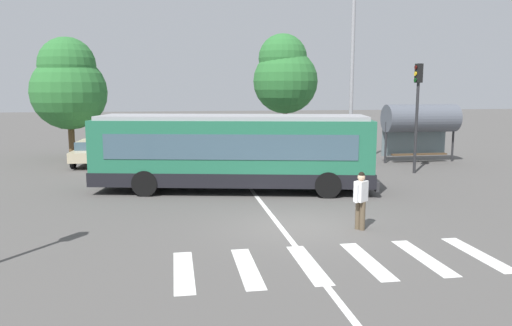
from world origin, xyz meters
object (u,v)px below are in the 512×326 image
city_transit_bus (233,152)px  background_tree_right (285,75)px  parked_car_white (145,151)px  parked_car_silver (335,147)px  traffic_light_far_corner (417,101)px  bus_stop_shelter (421,119)px  parked_car_teal (242,149)px  parked_car_champagne (95,151)px  parked_car_charcoal (195,149)px  background_tree_left (68,85)px  twin_arm_street_lamp (352,54)px  parked_car_black (291,147)px  pedestrian_crossing_street (361,197)px

city_transit_bus → background_tree_right: (5.46, 14.89, 3.51)m
parked_car_white → background_tree_right: size_ratio=0.57×
parked_car_silver → traffic_light_far_corner: traffic_light_far_corner is taller
traffic_light_far_corner → background_tree_right: size_ratio=0.67×
bus_stop_shelter → parked_car_teal: bearing=171.7°
traffic_light_far_corner → parked_car_champagne: bearing=160.8°
parked_car_teal → parked_car_silver: (5.50, 0.19, 0.00)m
city_transit_bus → parked_car_silver: size_ratio=2.55×
parked_car_silver → background_tree_right: bearing=101.7°
parked_car_charcoal → parked_car_silver: (8.12, -0.06, 0.00)m
city_transit_bus → bus_stop_shelter: bus_stop_shelter is taller
parked_car_white → bus_stop_shelter: bus_stop_shelter is taller
parked_car_charcoal → background_tree_left: bearing=157.0°
parked_car_charcoal → twin_arm_street_lamp: size_ratio=0.47×
parked_car_charcoal → bus_stop_shelter: bus_stop_shelter is taller
parked_car_champagne → twin_arm_street_lamp: twin_arm_street_lamp is taller
parked_car_charcoal → parked_car_teal: 2.63m
city_transit_bus → parked_car_teal: bearing=79.5°
parked_car_champagne → parked_car_white: same height
traffic_light_far_corner → background_tree_right: bearing=107.5°
parked_car_teal → parked_car_silver: bearing=2.0°
parked_car_charcoal → parked_car_teal: bearing=-5.5°
parked_car_white → twin_arm_street_lamp: size_ratio=0.46×
traffic_light_far_corner → parked_car_teal: bearing=148.4°
parked_car_charcoal → parked_car_silver: same height
parked_car_white → parked_car_charcoal: bearing=0.8°
background_tree_left → background_tree_right: (13.77, 3.99, 0.75)m
parked_car_black → twin_arm_street_lamp: bearing=-44.8°
pedestrian_crossing_street → parked_car_silver: 14.56m
parked_car_teal → traffic_light_far_corner: bearing=-31.6°
bus_stop_shelter → background_tree_left: background_tree_left is taller
parked_car_champagne → parked_car_black: (10.94, -0.36, 0.00)m
twin_arm_street_lamp → bus_stop_shelter: bearing=10.4°
background_tree_right → parked_car_charcoal: bearing=-133.5°
parked_car_black → traffic_light_far_corner: 7.67m
traffic_light_far_corner → bus_stop_shelter: (2.02, 3.41, -1.10)m
city_transit_bus → twin_arm_street_lamp: bearing=37.9°
city_transit_bus → parked_car_champagne: size_ratio=2.49×
pedestrian_crossing_street → bus_stop_shelter: bearing=56.2°
parked_car_silver → parked_car_white: bearing=179.9°
parked_car_charcoal → traffic_light_far_corner: 11.98m
parked_car_black → parked_car_white: bearing=-179.3°
pedestrian_crossing_street → parked_car_teal: 13.92m
parked_car_black → twin_arm_street_lamp: size_ratio=0.46×
pedestrian_crossing_street → parked_car_white: (-6.88, 14.04, -0.20)m
parked_car_black → twin_arm_street_lamp: 6.30m
traffic_light_far_corner → twin_arm_street_lamp: bearing=132.5°
parked_car_white → traffic_light_far_corner: bearing=-21.0°
pedestrian_crossing_street → traffic_light_far_corner: 11.25m
parked_car_charcoal → traffic_light_far_corner: bearing=-25.9°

